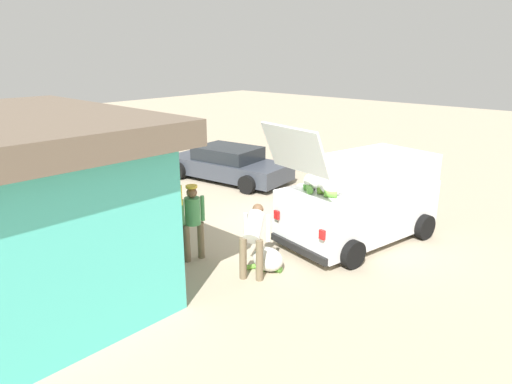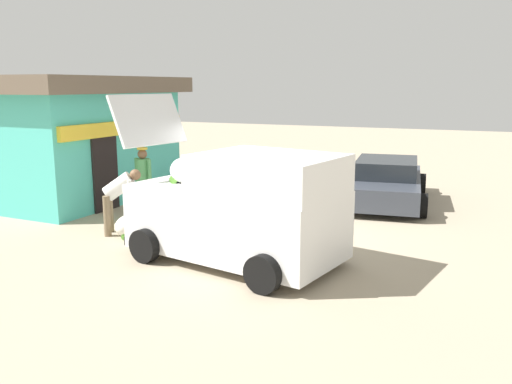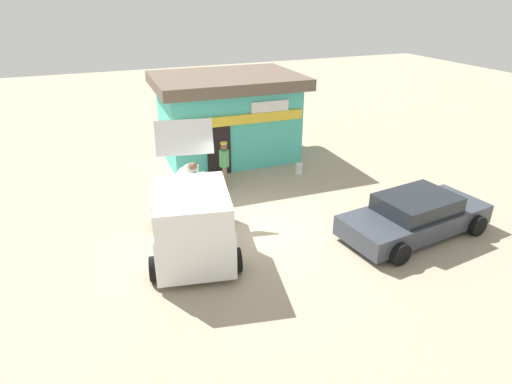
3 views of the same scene
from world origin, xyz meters
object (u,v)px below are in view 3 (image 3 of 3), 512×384
customer_bending (187,175)px  paint_bucket (299,169)px  storefront_bar (227,115)px  vendor_standing (224,162)px  parked_sedan (415,216)px  delivery_van (192,217)px  unloaded_banana_pile (188,197)px

customer_bending → paint_bucket: 4.60m
storefront_bar → vendor_standing: 3.44m
parked_sedan → customer_bending: bearing=139.5°
delivery_van → customer_bending: (0.65, 3.21, -0.12)m
unloaded_banana_pile → customer_bending: bearing=76.6°
unloaded_banana_pile → parked_sedan: bearing=-38.0°
delivery_van → vendor_standing: bearing=59.7°
storefront_bar → delivery_van: (-3.29, -6.72, -0.75)m
storefront_bar → vendor_standing: storefront_bar is taller
storefront_bar → parked_sedan: storefront_bar is taller
vendor_standing → unloaded_banana_pile: size_ratio=2.12×
unloaded_banana_pile → paint_bucket: (4.59, 0.94, -0.02)m
delivery_van → paint_bucket: (5.16, 3.81, -0.80)m
storefront_bar → parked_sedan: bearing=-70.7°
vendor_standing → customer_bending: size_ratio=1.21×
storefront_bar → paint_bucket: size_ratio=14.30×
paint_bucket → vendor_standing: bearing=-175.8°
storefront_bar → customer_bending: storefront_bar is taller
delivery_van → vendor_standing: size_ratio=2.64×
storefront_bar → delivery_van: size_ratio=1.30×
parked_sedan → vendor_standing: (-4.07, 5.09, 0.42)m
storefront_bar → vendor_standing: bearing=-110.9°
delivery_van → parked_sedan: 6.36m
storefront_bar → unloaded_banana_pile: (-2.72, -3.85, -1.53)m
parked_sedan → vendor_standing: size_ratio=2.73×
storefront_bar → parked_sedan: 8.79m
storefront_bar → customer_bending: (-2.64, -3.51, -0.88)m
parked_sedan → customer_bending: customer_bending is taller
paint_bucket → delivery_van: bearing=-143.6°
delivery_van → paint_bucket: bearing=36.4°
parked_sedan → customer_bending: 7.26m
delivery_van → paint_bucket: delivery_van is taller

